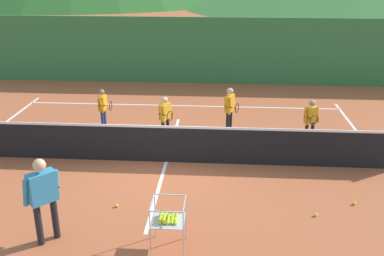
{
  "coord_description": "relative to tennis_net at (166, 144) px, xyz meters",
  "views": [
    {
      "loc": [
        1.34,
        -9.91,
        4.77
      ],
      "look_at": [
        0.67,
        -0.23,
        1.02
      ],
      "focal_mm": 40.92,
      "sensor_mm": 36.0,
      "label": 1
    }
  ],
  "objects": [
    {
      "name": "windscreen_fence",
      "position": [
        0.0,
        7.61,
        0.83
      ],
      "size": [
        23.68,
        0.08,
        2.66
      ],
      "primitive_type": "cube",
      "color": "#33753D",
      "rests_on": "ground"
    },
    {
      "name": "student_3",
      "position": [
        3.79,
        1.48,
        0.25
      ],
      "size": [
        0.49,
        0.64,
        1.24
      ],
      "color": "black",
      "rests_on": "ground"
    },
    {
      "name": "ground_plane",
      "position": [
        0.0,
        0.0,
        -0.5
      ],
      "size": [
        120.0,
        120.0,
        0.0
      ],
      "primitive_type": "plane",
      "color": "#B25633"
    },
    {
      "name": "student_1",
      "position": [
        -0.19,
        1.45,
        0.26
      ],
      "size": [
        0.41,
        0.69,
        1.25
      ],
      "color": "black",
      "rests_on": "ground"
    },
    {
      "name": "instructor",
      "position": [
        -1.71,
        -3.41,
        0.48
      ],
      "size": [
        0.6,
        0.78,
        1.63
      ],
      "color": "black",
      "rests_on": "ground"
    },
    {
      "name": "student_0",
      "position": [
        -2.13,
        2.14,
        0.24
      ],
      "size": [
        0.4,
        0.6,
        1.24
      ],
      "color": "navy",
      "rests_on": "ground"
    },
    {
      "name": "student_2",
      "position": [
        1.6,
        2.1,
        0.32
      ],
      "size": [
        0.42,
        0.72,
        1.36
      ],
      "color": "black",
      "rests_on": "ground"
    },
    {
      "name": "line_baseline_far",
      "position": [
        0.0,
        4.54,
        -0.5
      ],
      "size": [
        10.77,
        0.08,
        0.01
      ],
      "primitive_type": "cube",
      "color": "white",
      "rests_on": "ground"
    },
    {
      "name": "tennis_net",
      "position": [
        0.0,
        0.0,
        0.0
      ],
      "size": [
        11.31,
        0.08,
        1.05
      ],
      "color": "#333338",
      "rests_on": "ground"
    },
    {
      "name": "tennis_ball_6",
      "position": [
        -0.75,
        -2.22,
        -0.47
      ],
      "size": [
        0.07,
        0.07,
        0.07
      ],
      "primitive_type": "sphere",
      "color": "yellow",
      "rests_on": "ground"
    },
    {
      "name": "tennis_ball_8",
      "position": [
        3.28,
        -2.28,
        -0.47
      ],
      "size": [
        0.07,
        0.07,
        0.07
      ],
      "primitive_type": "sphere",
      "color": "yellow",
      "rests_on": "ground"
    },
    {
      "name": "line_service_center",
      "position": [
        0.0,
        0.0,
        -0.5
      ],
      "size": [
        0.08,
        6.27,
        0.01
      ],
      "primitive_type": "cube",
      "color": "white",
      "rests_on": "ground"
    },
    {
      "name": "ball_cart",
      "position": [
        0.47,
        -3.47,
        0.09
      ],
      "size": [
        0.58,
        0.58,
        0.9
      ],
      "color": "#B7B7BC",
      "rests_on": "ground"
    },
    {
      "name": "tennis_ball_0",
      "position": [
        4.16,
        -1.78,
        -0.47
      ],
      "size": [
        0.07,
        0.07,
        0.07
      ],
      "primitive_type": "sphere",
      "color": "yellow",
      "rests_on": "ground"
    }
  ]
}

